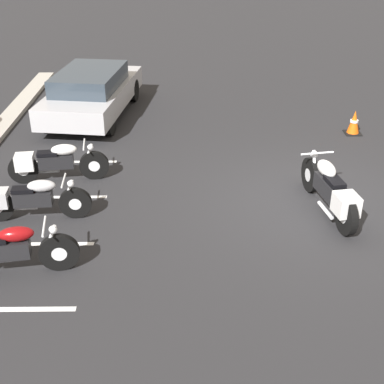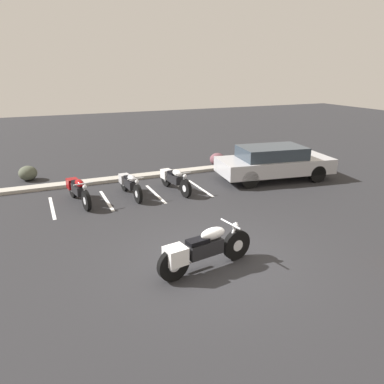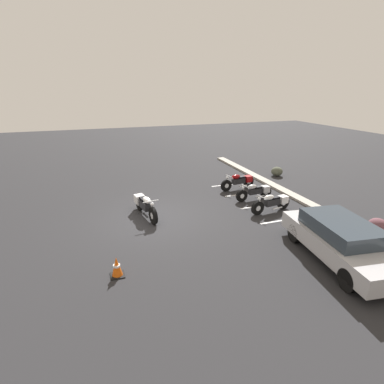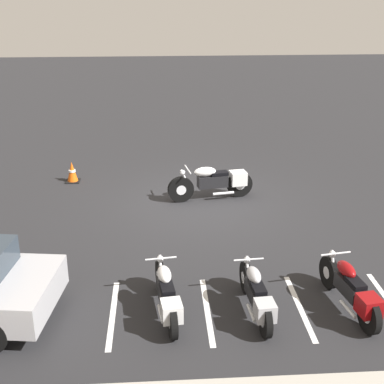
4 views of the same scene
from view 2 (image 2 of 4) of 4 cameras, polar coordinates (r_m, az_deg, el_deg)
The scene contains 13 objects.
ground at distance 8.51m, azimuth 3.52°, elevation -10.42°, with size 60.00×60.00×0.00m, color #262628.
motorcycle_white_featured at distance 7.91m, azimuth 1.52°, elevation -8.77°, with size 2.31×0.78×0.91m.
parked_bike_0 at distance 12.40m, azimuth -17.00°, elevation 0.39°, with size 0.68×2.07×0.82m.
parked_bike_1 at distance 12.68m, azimuth -9.47°, elevation 1.24°, with size 0.55×1.97×0.78m.
parked_bike_2 at distance 13.05m, azimuth -2.76°, elevation 2.02°, with size 0.63×2.04×0.80m.
car_silver at distance 14.67m, azimuth 12.34°, elevation 4.48°, with size 4.50×2.36×1.29m.
concrete_curb at distance 14.74m, azimuth -9.07°, elevation 2.25°, with size 18.00×0.50×0.12m, color #A8A399.
landscape_rock_0 at distance 15.60m, azimuth -23.73°, elevation 2.65°, with size 0.68×0.68×0.56m, color #4C5242.
landscape_rock_1 at distance 16.55m, azimuth 3.89°, elevation 4.99°, with size 0.65×0.68×0.55m, color brown.
stall_line_0 at distance 12.32m, azimuth -20.54°, elevation -2.25°, with size 0.10×2.10×0.00m, color white.
stall_line_1 at distance 12.47m, azimuth -12.89°, elevation -1.26°, with size 0.10×2.10×0.00m, color white.
stall_line_2 at distance 12.85m, azimuth -5.57°, elevation -0.29°, with size 0.10×2.10×0.00m, color white.
stall_line_3 at distance 13.42m, azimuth 1.23°, elevation 0.62°, with size 0.10×2.10×0.00m, color white.
Camera 2 is at (-3.43, -6.63, 4.09)m, focal length 35.00 mm.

